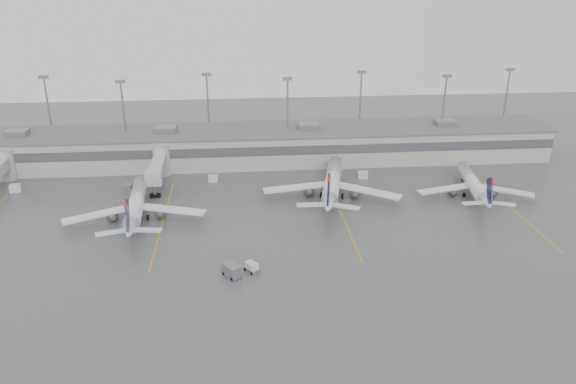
{
  "coord_description": "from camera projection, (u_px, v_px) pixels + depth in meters",
  "views": [
    {
      "loc": [
        -2.24,
        -76.52,
        45.88
      ],
      "look_at": [
        6.85,
        24.0,
        5.0
      ],
      "focal_mm": 35.0,
      "sensor_mm": 36.0,
      "label": 1
    }
  ],
  "objects": [
    {
      "name": "jet_bridge_right",
      "position": [
        159.0,
        165.0,
        127.08
      ],
      "size": [
        4.0,
        17.2,
        7.0
      ],
      "color": "#A6A9AC",
      "rests_on": "ground"
    },
    {
      "name": "baggage_cart",
      "position": [
        232.0,
        270.0,
        88.73
      ],
      "size": [
        3.33,
        3.63,
        2.04
      ],
      "rotation": [
        0.0,
        0.0,
        0.63
      ],
      "color": "slate",
      "rests_on": "ground"
    },
    {
      "name": "jet_far_right",
      "position": [
        474.0,
        184.0,
        118.95
      ],
      "size": [
        24.1,
        27.21,
        8.84
      ],
      "rotation": [
        0.0,
        0.0,
        -0.15
      ],
      "color": "silver",
      "rests_on": "ground"
    },
    {
      "name": "terminal",
      "position": [
        248.0,
        145.0,
        140.0
      ],
      "size": [
        152.0,
        17.0,
        9.45
      ],
      "color": "#A4A49F",
      "rests_on": "ground"
    },
    {
      "name": "gse_uld_a",
      "position": [
        15.0,
        188.0,
        122.08
      ],
      "size": [
        2.59,
        1.97,
        1.65
      ],
      "primitive_type": "cube",
      "rotation": [
        0.0,
        0.0,
        0.19
      ],
      "color": "silver",
      "rests_on": "ground"
    },
    {
      "name": "stand_markings",
      "position": [
        253.0,
        217.0,
        110.2
      ],
      "size": [
        105.25,
        40.0,
        0.01
      ],
      "color": "#CAA00B",
      "rests_on": "ground"
    },
    {
      "name": "gse_uld_b",
      "position": [
        213.0,
        178.0,
        128.0
      ],
      "size": [
        2.21,
        1.55,
        1.5
      ],
      "primitive_type": "cube",
      "rotation": [
        0.0,
        0.0,
        -0.07
      ],
      "color": "silver",
      "rests_on": "ground"
    },
    {
      "name": "jet_mid_left",
      "position": [
        136.0,
        205.0,
        107.83
      ],
      "size": [
        26.89,
        30.23,
        9.78
      ],
      "rotation": [
        0.0,
        0.0,
        0.07
      ],
      "color": "silver",
      "rests_on": "ground"
    },
    {
      "name": "ground",
      "position": [
        258.0,
        280.0,
        88.05
      ],
      "size": [
        260.0,
        260.0,
        0.0
      ],
      "primitive_type": "plane",
      "color": "#505052",
      "rests_on": "ground"
    },
    {
      "name": "light_masts",
      "position": [
        247.0,
        109.0,
        142.38
      ],
      "size": [
        142.4,
        8.0,
        20.6
      ],
      "color": "gray",
      "rests_on": "ground"
    },
    {
      "name": "cone_d",
      "position": [
        460.0,
        181.0,
        127.49
      ],
      "size": [
        0.47,
        0.47,
        0.75
      ],
      "primitive_type": "cone",
      "color": "#E46504",
      "rests_on": "ground"
    },
    {
      "name": "cone_c",
      "position": [
        326.0,
        189.0,
        122.82
      ],
      "size": [
        0.43,
        0.43,
        0.68
      ],
      "primitive_type": "cone",
      "color": "#E46504",
      "rests_on": "ground"
    },
    {
      "name": "gse_uld_c",
      "position": [
        363.0,
        175.0,
        129.94
      ],
      "size": [
        2.52,
        1.97,
        1.58
      ],
      "primitive_type": "cube",
      "rotation": [
        0.0,
        0.0,
        -0.23
      ],
      "color": "silver",
      "rests_on": "ground"
    },
    {
      "name": "cone_a",
      "position": [
        29.0,
        194.0,
        119.97
      ],
      "size": [
        0.49,
        0.49,
        0.78
      ],
      "primitive_type": "cone",
      "color": "#E46504",
      "rests_on": "ground"
    },
    {
      "name": "gse_loader",
      "position": [
        129.0,
        188.0,
        121.87
      ],
      "size": [
        2.31,
        3.32,
        1.94
      ],
      "primitive_type": "cube",
      "rotation": [
        0.0,
        0.0,
        -0.12
      ],
      "color": "slate",
      "rests_on": "ground"
    },
    {
      "name": "jet_mid_right",
      "position": [
        332.0,
        183.0,
        118.36
      ],
      "size": [
        28.46,
        32.25,
        10.58
      ],
      "rotation": [
        0.0,
        0.0,
        -0.22
      ],
      "color": "silver",
      "rests_on": "ground"
    },
    {
      "name": "baggage_tug",
      "position": [
        252.0,
        268.0,
        90.27
      ],
      "size": [
        2.68,
        2.9,
        1.6
      ],
      "rotation": [
        0.0,
        0.0,
        0.63
      ],
      "color": "silver",
      "rests_on": "ground"
    },
    {
      "name": "cone_b",
      "position": [
        190.0,
        202.0,
        116.13
      ],
      "size": [
        0.47,
        0.47,
        0.74
      ],
      "primitive_type": "cone",
      "color": "#E46504",
      "rests_on": "ground"
    }
  ]
}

